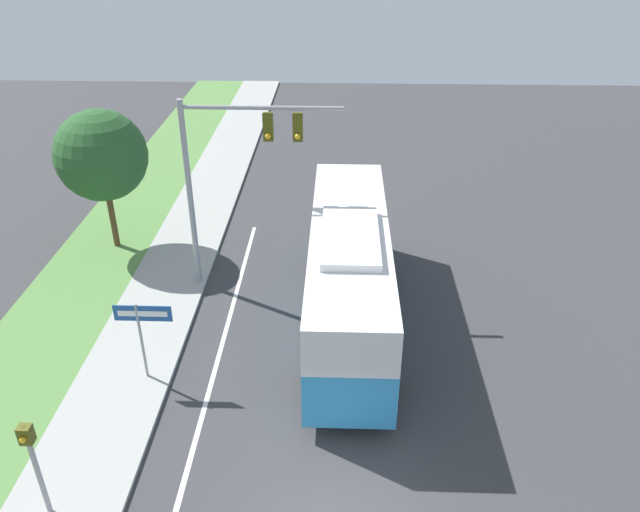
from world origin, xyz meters
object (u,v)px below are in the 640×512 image
Objects in this scene: street_sign at (142,325)px; bus at (349,268)px; signal_gantry at (231,161)px; pedestrian_signal at (33,456)px.

bus is at bearing 28.16° from street_sign.
signal_gantry is at bearing 150.68° from bus.
pedestrian_signal is 4.87m from street_sign.
bus is at bearing 48.99° from pedestrian_signal.
street_sign is at bearing -109.31° from signal_gantry.
signal_gantry is 2.59× the size of street_sign.
signal_gantry reaches higher than pedestrian_signal.
signal_gantry is at bearing 73.97° from pedestrian_signal.
pedestrian_signal reaches higher than street_sign.
bus is 10.43m from pedestrian_signal.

